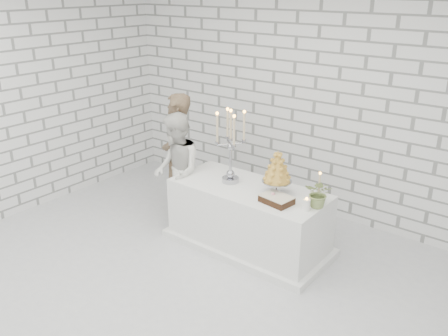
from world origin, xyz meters
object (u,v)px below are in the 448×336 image
bride (177,171)px  croquembouche (277,173)px  cake_table (248,217)px  groom (177,155)px  candelabra (231,146)px

bride → croquembouche: 1.39m
cake_table → groom: size_ratio=1.11×
croquembouche → cake_table: bearing=-173.2°
groom → croquembouche: (1.60, -0.13, 0.19)m
bride → candelabra: 0.89m
groom → bride: size_ratio=1.11×
candelabra → groom: bearing=170.3°
groom → bride: groom is taller
cake_table → candelabra: (-0.26, 0.00, 0.81)m
bride → croquembouche: (1.36, 0.14, 0.27)m
groom → croquembouche: 1.61m
cake_table → bride: bride is taller
croquembouche → groom: bearing=175.3°
candelabra → croquembouche: candelabra is taller
bride → groom: bearing=173.7°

